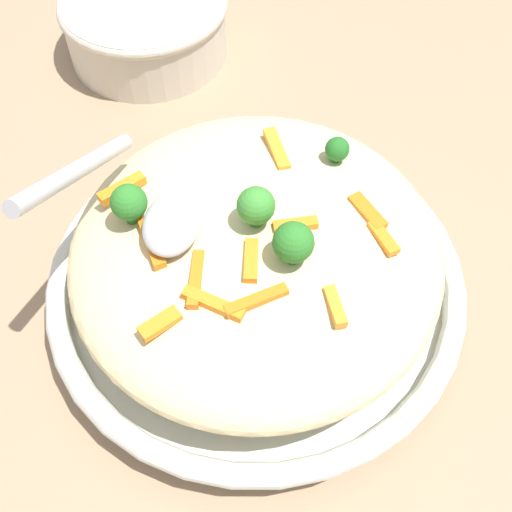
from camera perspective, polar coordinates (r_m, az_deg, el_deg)
name	(u,v)px	position (r m, az deg, el deg)	size (l,w,h in m)	color
ground_plane	(256,298)	(0.53, 0.00, -3.72)	(2.40, 2.40, 0.00)	#9E7F60
serving_bowl	(256,284)	(0.52, 0.00, -2.48)	(0.33, 0.33, 0.04)	silver
pasta_mound	(256,251)	(0.48, 0.00, 0.41)	(0.28, 0.28, 0.07)	beige
carrot_piece_0	(213,304)	(0.42, -3.78, -4.21)	(0.04, 0.01, 0.01)	orange
carrot_piece_1	(160,323)	(0.42, -8.46, -5.90)	(0.03, 0.01, 0.01)	orange
carrot_piece_2	(196,279)	(0.43, -5.31, -2.03)	(0.04, 0.01, 0.01)	orange
carrot_piece_3	(152,243)	(0.45, -9.14, 1.13)	(0.04, 0.01, 0.01)	orange
carrot_piece_4	(255,261)	(0.43, -0.07, -0.42)	(0.03, 0.01, 0.01)	orange
carrot_piece_5	(383,239)	(0.46, 11.15, 1.50)	(0.03, 0.01, 0.01)	orange
carrot_piece_6	(335,307)	(0.42, 6.97, -4.44)	(0.03, 0.01, 0.01)	orange
carrot_piece_7	(122,188)	(0.49, -11.71, 5.85)	(0.04, 0.01, 0.01)	orange
carrot_piece_8	(295,227)	(0.45, 3.48, 2.54)	(0.03, 0.01, 0.01)	orange
carrot_piece_9	(367,212)	(0.47, 9.78, 3.87)	(0.03, 0.01, 0.01)	orange
carrot_piece_10	(256,300)	(0.42, 0.03, -3.90)	(0.04, 0.01, 0.01)	orange
carrot_piece_11	(277,150)	(0.50, 1.83, 9.34)	(0.04, 0.01, 0.01)	orange
broccoli_floret_0	(128,205)	(0.46, -11.17, 4.46)	(0.03, 0.03, 0.03)	#296820
broccoli_floret_1	(256,206)	(0.44, 0.00, 4.40)	(0.03, 0.03, 0.03)	#377928
broccoli_floret_2	(293,243)	(0.42, 3.30, 1.16)	(0.03, 0.03, 0.03)	#296820
broccoli_floret_3	(337,149)	(0.50, 7.16, 9.29)	(0.02, 0.02, 0.02)	#205B1C
serving_spoon	(140,205)	(0.44, -10.13, 4.41)	(0.13, 0.10, 0.08)	#B7B7BC
companion_bowl	(146,22)	(0.74, -9.69, 19.63)	(0.18, 0.18, 0.07)	beige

